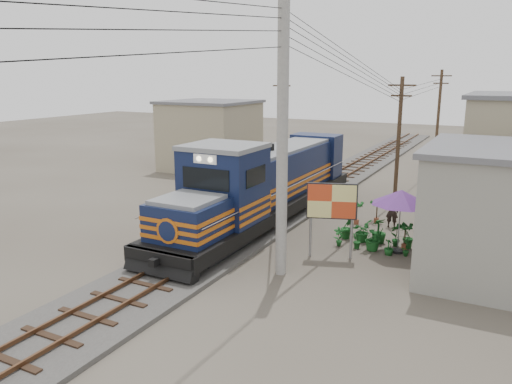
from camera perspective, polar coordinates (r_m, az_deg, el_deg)
The scene contains 14 objects.
ground at distance 20.55m, azimuth -5.54°, elevation -7.02°, with size 120.00×120.00×0.00m, color #473F35.
ballast at distance 29.04m, azimuth 5.21°, elevation -0.77°, with size 3.60×70.00×0.16m, color #595651.
track at distance 29.00m, azimuth 5.22°, elevation -0.43°, with size 1.15×70.00×0.12m.
locomotive at distance 24.39m, azimuth 1.01°, elevation 0.73°, with size 3.10×16.87×4.18m.
utility_pole_main at distance 17.28m, azimuth 3.03°, elevation 6.26°, with size 0.40×0.40×10.00m.
wooden_pole_mid at distance 30.91m, azimuth 16.01°, elevation 6.41°, with size 1.60×0.24×7.00m.
wooden_pole_far at distance 44.61m, azimuth 20.13°, elevation 8.41°, with size 1.60×0.24×7.50m.
wooden_pole_left at distance 37.66m, azimuth 2.89°, elevation 8.05°, with size 1.60×0.24×7.00m.
power_lines at distance 26.85m, azimuth 4.00°, elevation 14.23°, with size 9.65×19.00×3.30m.
shophouse_left at distance 38.41m, azimuth -5.23°, elevation 6.51°, with size 6.30×6.30×5.20m.
billboard at distance 19.63m, azimuth 8.66°, elevation -1.30°, with size 1.89×0.73×3.02m.
market_umbrella at distance 20.75m, azimuth 16.25°, elevation -0.61°, with size 2.88×2.88×2.63m.
vendor at distance 24.47m, azimuth 15.29°, elevation -2.14°, with size 0.58×0.38×1.59m, color black.
plant_nursery at distance 21.76m, azimuth 13.20°, elevation -4.77°, with size 3.31×2.09×1.11m.
Camera 1 is at (10.58, -16.12, 7.11)m, focal length 35.00 mm.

